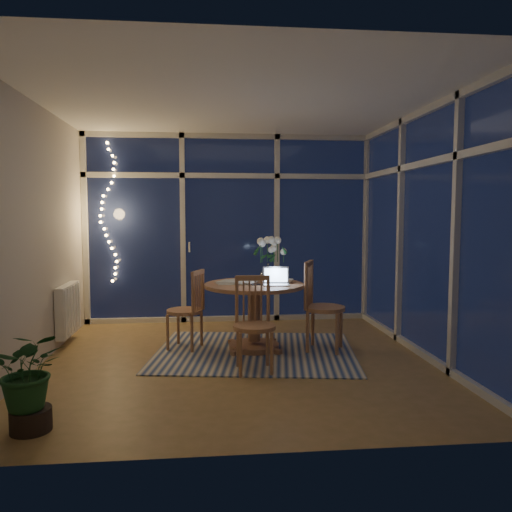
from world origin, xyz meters
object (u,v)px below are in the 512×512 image
at_px(flower_vase, 268,272).
at_px(potted_plant, 29,378).
at_px(laptop, 276,276).
at_px(dining_table, 254,317).
at_px(chair_left, 185,309).
at_px(chair_right, 325,306).
at_px(chair_front, 254,324).

xyz_separation_m(flower_vase, potted_plant, (-1.92, -2.10, -0.47)).
bearing_deg(flower_vase, laptop, -82.51).
height_order(dining_table, chair_left, chair_left).
relative_size(chair_right, potted_plant, 1.32).
height_order(dining_table, flower_vase, flower_vase).
bearing_deg(flower_vase, chair_front, -104.68).
distance_m(chair_right, laptop, 0.64).
bearing_deg(chair_left, chair_right, 101.93).
relative_size(dining_table, chair_front, 1.18).
xyz_separation_m(chair_left, potted_plant, (-0.98, -2.03, -0.07)).
distance_m(laptop, potted_plant, 2.68).
distance_m(chair_left, potted_plant, 2.25).
bearing_deg(dining_table, chair_left, 171.42).
distance_m(chair_right, chair_front, 1.06).
height_order(chair_right, potted_plant, chair_right).
relative_size(chair_left, chair_right, 0.90).
bearing_deg(chair_front, potted_plant, -146.53).
distance_m(chair_front, laptop, 0.79).
height_order(dining_table, potted_plant, potted_plant).
bearing_deg(potted_plant, chair_right, 35.47).
bearing_deg(chair_left, flower_vase, 115.41).
bearing_deg(chair_right, potted_plant, 148.05).
bearing_deg(dining_table, chair_right, -9.17).
relative_size(flower_vase, potted_plant, 0.28).
xyz_separation_m(chair_left, flower_vase, (0.94, 0.08, 0.40)).
xyz_separation_m(dining_table, laptop, (0.22, -0.15, 0.47)).
distance_m(dining_table, laptop, 0.55).
relative_size(chair_front, potted_plant, 1.21).
bearing_deg(flower_vase, chair_left, -175.39).
xyz_separation_m(dining_table, flower_vase, (0.18, 0.19, 0.48)).
height_order(chair_left, chair_right, chair_right).
distance_m(flower_vase, potted_plant, 2.89).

